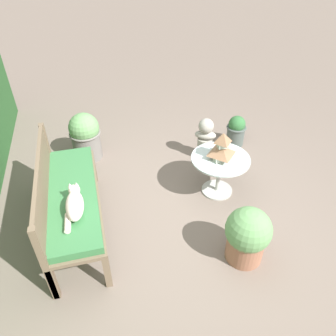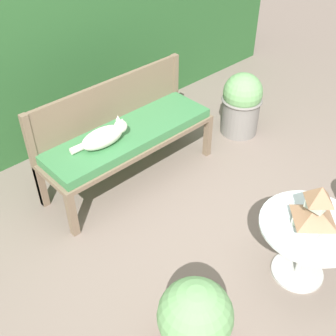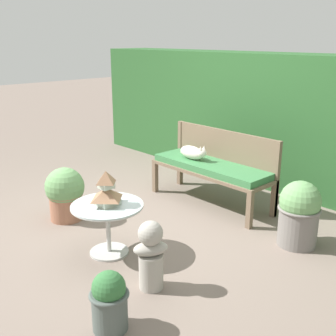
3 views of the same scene
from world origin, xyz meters
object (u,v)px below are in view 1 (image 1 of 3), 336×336
Objects in this scene: cat at (74,204)px; garden_bust at (205,138)px; potted_plant_bench_left at (236,130)px; potted_plant_patio_mid at (85,136)px; pagoda_birdhouse at (222,148)px; patio_table at (220,165)px; potted_plant_table_far at (247,235)px; garden_bench at (73,198)px.

garden_bust is (1.21, -1.74, -0.30)m from cat.
potted_plant_bench_left is 2.16m from potted_plant_patio_mid.
pagoda_birdhouse is 1.20m from potted_plant_bench_left.
cat is 1.73m from patio_table.
potted_plant_table_far is at bearing 158.67° from potted_plant_bench_left.
garden_bust is 0.90× the size of potted_plant_patio_mid.
pagoda_birdhouse is (0.48, -1.65, 0.03)m from cat.
potted_plant_table_far is at bearing 173.81° from patio_table.
potted_plant_bench_left is (0.93, -0.64, -0.42)m from pagoda_birdhouse.
garden_bust is at bearing -6.42° from potted_plant_table_far.
potted_plant_bench_left is (1.40, -2.30, -0.38)m from cat.
potted_plant_table_far is 2.56m from potted_plant_patio_mid.
garden_bust is 1.74m from potted_plant_table_far.
potted_plant_table_far is at bearing -106.49° from cat.
potted_plant_bench_left is (0.20, -0.56, -0.08)m from garden_bust.
potted_plant_patio_mid is at bearing -3.32° from cat.
garden_bust is 1.32× the size of potted_plant_bench_left.
potted_plant_patio_mid reaches higher than garden_bench.
garden_bust is (0.92, -1.77, -0.14)m from garden_bench.
potted_plant_patio_mid is (1.15, 1.50, -0.05)m from patio_table.
potted_plant_bench_left is at bearing -95.94° from potted_plant_patio_mid.
patio_table is 1.00m from potted_plant_table_far.
potted_plant_patio_mid reaches higher than patio_table.
garden_bench is 1.36m from potted_plant_patio_mid.
cat is at bearing 174.57° from potted_plant_patio_mid.
garden_bench is 2.36× the size of patio_table.
garden_bust is (0.73, -0.09, -0.34)m from pagoda_birdhouse.
pagoda_birdhouse is at bearing -83.47° from garden_bench.
cat is 0.82× the size of garden_bust.
garden_bench is 3.54× the size of potted_plant_bench_left.
pagoda_birdhouse reaches higher than patio_table.
potted_plant_bench_left is at bearing -34.74° from patio_table.
cat is 2.14m from garden_bust.
potted_plant_table_far is 0.91× the size of potted_plant_patio_mid.
potted_plant_table_far is (-0.52, -1.55, -0.30)m from cat.
potted_plant_table_far reaches higher than patio_table.
cat reaches higher than garden_bust.
patio_table is (0.48, -1.65, -0.21)m from cat.
potted_plant_patio_mid is (1.15, 1.50, -0.30)m from pagoda_birdhouse.
garden_bench is at bearing 115.67° from potted_plant_bench_left.
patio_table is 1.89m from potted_plant_patio_mid.
garden_bench reaches higher than potted_plant_bench_left.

